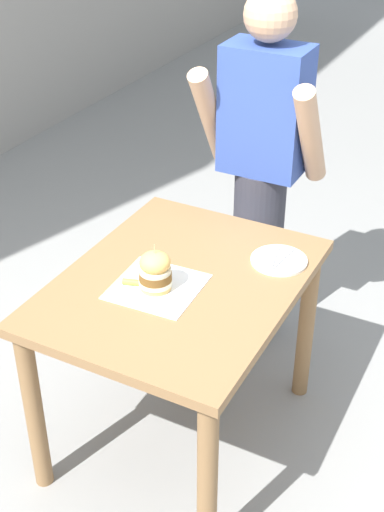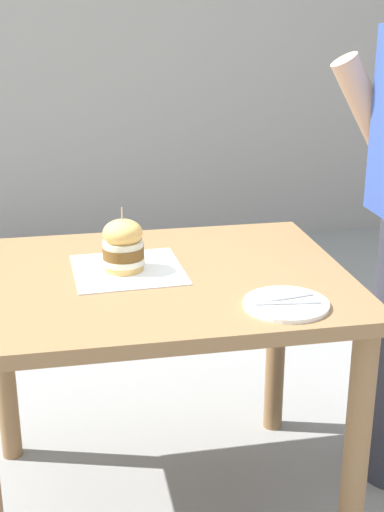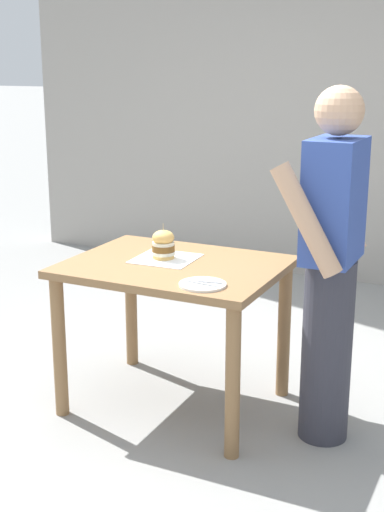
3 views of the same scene
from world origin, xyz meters
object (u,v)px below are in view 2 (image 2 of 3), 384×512
Objects in this scene: patio_table at (158,318)px; sandwich at (123,245)px; side_plate_with_forks at (286,304)px; pickle_spear at (113,256)px.

patio_table is 5.83× the size of sandwich.
patio_table is at bearing -134.03° from side_plate_with_forks.
side_plate_with_forks reaches higher than patio_table.
pickle_spear is at bearing -135.87° from side_plate_with_forks.
sandwich is at bearing -118.87° from patio_table.
sandwich reaches higher than pickle_spear.
side_plate_with_forks is (0.28, 0.29, 0.14)m from patio_table.
pickle_spear is at bearing -165.17° from sandwich.
sandwich is (-0.05, -0.09, 0.21)m from patio_table.
sandwich reaches higher than patio_table.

